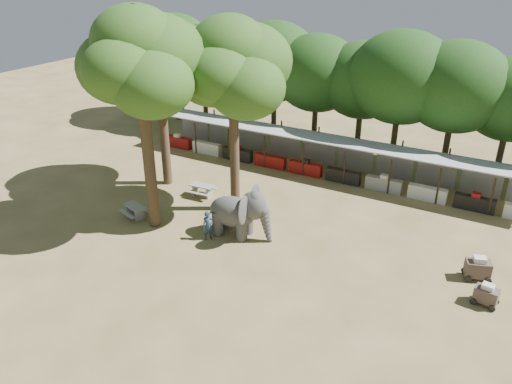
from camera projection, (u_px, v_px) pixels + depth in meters
The scene contains 12 objects.
ground at pixel (224, 271), 24.60m from camera, with size 100.00×100.00×0.00m, color brown.
vendor_stalls at pixel (330, 158), 34.99m from camera, with size 28.00×2.99×2.80m.
yard_tree_left at pixel (158, 60), 30.73m from camera, with size 7.10×6.90×11.02m.
yard_tree_center at pixel (140, 62), 25.04m from camera, with size 7.10×6.90×12.04m.
yard_tree_back at pixel (232, 67), 27.16m from camera, with size 7.10×6.90×11.36m.
backdrop_trees at pixel (359, 82), 37.18m from camera, with size 46.46×5.95×8.33m.
elephant at pixel (240, 212), 27.11m from camera, with size 3.79×2.87×2.86m.
handler at pixel (208, 226), 27.00m from camera, with size 0.60×0.40×1.66m, color #26384C.
picnic_table_near at pixel (135, 210), 29.42m from camera, with size 1.84×1.75×0.75m.
picnic_table_far at pixel (202, 189), 31.99m from camera, with size 1.64×1.50×0.78m.
cart_front at pixel (486, 295), 22.04m from camera, with size 1.18×0.86×1.06m.
cart_back at pixel (478, 268), 23.77m from camera, with size 1.44×1.19×1.22m.
Camera 1 is at (11.35, -17.15, 14.14)m, focal length 35.00 mm.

